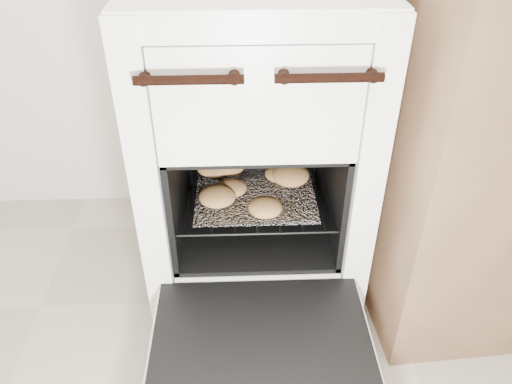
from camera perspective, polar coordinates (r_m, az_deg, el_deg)
The scene contains 5 objects.
stove at distance 1.33m, azimuth -0.22°, elevation 4.90°, with size 0.55×0.61×0.84m.
oven_door at distance 1.13m, azimuth 0.66°, elevation -17.32°, with size 0.49×0.38×0.03m.
oven_rack at distance 1.33m, azimuth -0.12°, elevation 0.21°, with size 0.40×0.38×0.01m.
foil_sheet at distance 1.31m, azimuth -0.09°, elevation -0.05°, with size 0.31×0.27×0.01m, color white.
baked_rolls at distance 1.32m, azimuth -1.20°, elevation 1.56°, with size 0.34×0.31×0.05m.
Camera 1 is at (-0.09, 0.05, 1.08)m, focal length 35.00 mm.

